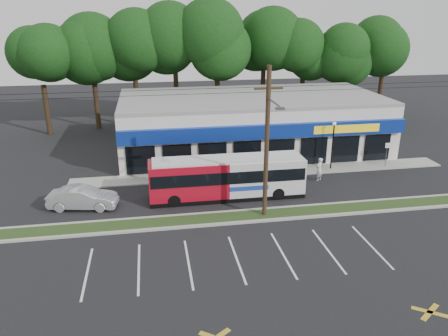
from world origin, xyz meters
The scene contains 15 objects.
ground centered at (0.00, 0.00, 0.00)m, with size 120.00×120.00×0.00m, color black.
grass_strip centered at (0.00, 1.00, 0.06)m, with size 40.00×1.60×0.12m, color #233B18.
curb_south centered at (0.00, 0.15, 0.07)m, with size 40.00×0.25×0.14m, color #9E9E93.
curb_north centered at (0.00, 1.85, 0.07)m, with size 40.00×0.25×0.14m, color #9E9E93.
sidewalk centered at (5.00, 9.00, 0.05)m, with size 32.00×2.20×0.10m, color #9E9E93.
strip_mall centered at (5.50, 15.91, 2.65)m, with size 25.00×12.55×5.30m.
utility_pole centered at (2.83, 0.93, 5.41)m, with size 50.00×2.77×10.00m.
lamp_post centered at (11.00, 8.80, 2.67)m, with size 0.30×0.30×4.25m.
sign_post centered at (16.00, 8.57, 1.56)m, with size 0.45×0.10×2.23m.
tree_line centered at (4.00, 26.00, 8.42)m, with size 46.76×6.76×11.83m.
metrobus centered at (1.07, 4.50, 1.62)m, with size 11.37×2.46×3.05m.
car_dark centered at (4.37, 7.39, 0.86)m, with size 2.02×5.02×1.71m, color black.
car_silver centered at (-9.19, 4.33, 0.78)m, with size 1.65×4.72×1.55m, color #9EA1A5.
pedestrian_a centered at (9.00, 6.51, 0.97)m, with size 0.71×0.46×1.94m, color silver.
pedestrian_b centered at (5.65, 6.00, 0.78)m, with size 0.75×0.59×1.55m, color silver.
Camera 1 is at (-4.20, -24.76, 13.17)m, focal length 35.00 mm.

